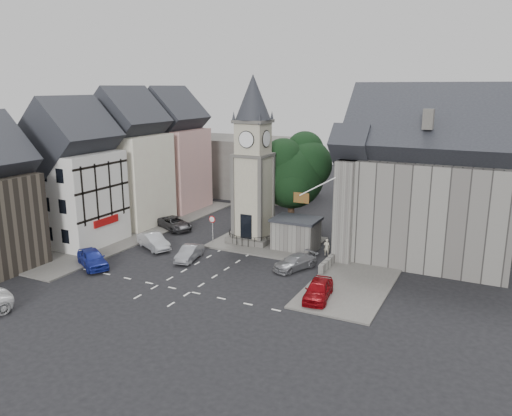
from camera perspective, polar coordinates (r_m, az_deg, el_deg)
The scene contains 23 objects.
ground at distance 43.57m, azimuth -5.10°, elevation -6.62°, with size 120.00×120.00×0.00m, color black.
pavement_west at distance 55.18m, azimuth -12.96°, elevation -2.45°, with size 6.00×30.00×0.14m, color #595651.
pavement_east at distance 46.28m, azimuth 13.13°, elevation -5.61°, with size 6.00×26.00×0.14m, color #595651.
central_island at distance 49.53m, azimuth 1.23°, elevation -3.94°, with size 10.00×8.00×0.16m, color #595651.
road_markings at distance 39.33m, azimuth -9.33°, elevation -9.05°, with size 20.00×8.00×0.01m, color silver.
clock_tower at distance 48.35m, azimuth -0.34°, elevation 5.41°, with size 4.86×4.86×16.25m.
stone_shelter at distance 47.40m, azimuth 4.60°, elevation -2.94°, with size 4.30×3.30×3.08m.
town_tree at distance 52.21m, azimuth 4.12°, elevation 4.73°, with size 7.20×7.20×10.80m.
warning_sign_post at distance 48.95m, azimuth -5.03°, elevation -1.83°, with size 0.70×0.19×2.85m.
terrace_pink at distance 63.39m, azimuth -9.67°, elevation 5.80°, with size 8.10×7.60×12.80m.
terrace_cream at distance 57.20m, azimuth -14.38°, elevation 4.72°, with size 8.10×7.60×12.80m.
terrace_tudor at distance 51.57m, azimuth -20.13°, elevation 2.92°, with size 8.10×7.60×12.00m.
backdrop_west at distance 72.00m, azimuth -1.68°, elevation 4.84°, with size 20.00×10.00×8.00m, color #4C4944.
east_building at distance 46.94m, azimuth 18.67°, elevation 2.14°, with size 14.40×11.40×12.60m.
east_boundary_wall at distance 48.65m, azimuth 10.50°, elevation -4.05°, with size 0.40×16.00×0.90m, color #5C5955.
flagpole at distance 41.82m, azimuth 7.01°, elevation 2.44°, with size 3.68×0.10×2.74m.
car_west_blue at distance 45.19m, azimuth -18.19°, elevation -5.49°, with size 1.82×4.53×1.54m, color navy.
car_west_silver at distance 48.74m, azimuth -11.64°, elevation -3.71°, with size 1.56×4.48×1.48m, color #B2B4BA.
car_west_grey at distance 54.80m, azimuth -9.31°, elevation -1.73°, with size 2.24×4.85×1.35m, color #323134.
car_island_silver at distance 45.10m, azimuth -7.63°, elevation -5.11°, with size 1.36×3.90×1.28m, color gray.
car_island_east at distance 42.65m, azimuth 4.48°, elevation -6.19°, with size 1.72×4.23×1.23m, color gray.
car_east_red at distance 37.01m, azimuth 7.13°, elevation -9.25°, with size 1.72×4.28×1.46m, color maroon.
pedestrian at distance 46.24m, azimuth 8.09°, elevation -4.46°, with size 0.58×0.38×1.58m, color beige.
Camera 1 is at (21.58, -34.71, 15.11)m, focal length 35.00 mm.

